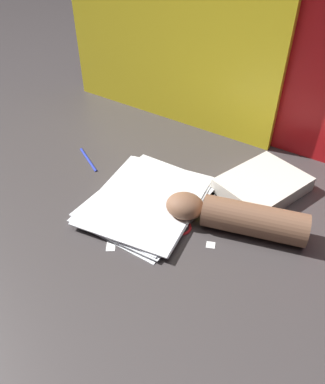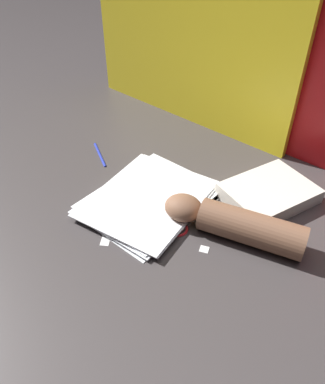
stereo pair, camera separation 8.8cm
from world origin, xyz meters
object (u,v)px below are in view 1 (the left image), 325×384
object	(u,v)px
paper_stack	(147,201)
scissors	(179,217)
hand_forearm	(237,217)
book_closed	(263,185)

from	to	relation	value
paper_stack	scissors	xyz separation A→B (m)	(0.09, -0.01, -0.00)
paper_stack	hand_forearm	bearing A→B (deg)	6.69
book_closed	scissors	world-z (taller)	book_closed
paper_stack	hand_forearm	world-z (taller)	hand_forearm
paper_stack	book_closed	size ratio (longest dim) A/B	1.28
scissors	hand_forearm	size ratio (longest dim) A/B	0.57
scissors	hand_forearm	world-z (taller)	hand_forearm
paper_stack	scissors	distance (m)	0.09
book_closed	hand_forearm	xyz separation A→B (m)	(-0.01, -0.17, 0.02)
book_closed	paper_stack	bearing A→B (deg)	-140.19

